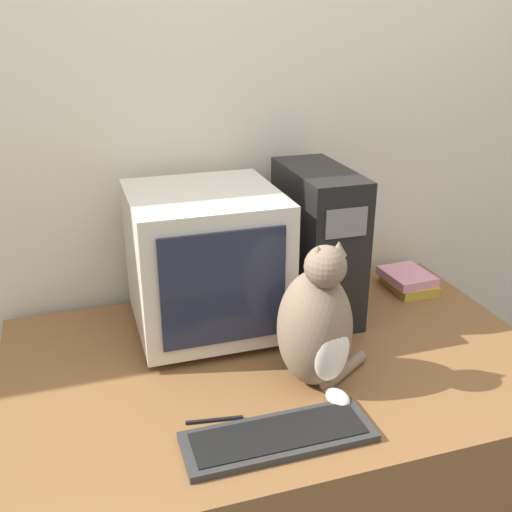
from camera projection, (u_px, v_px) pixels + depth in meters
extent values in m
cube|color=beige|center=(225.00, 137.00, 1.98)|extent=(7.00, 0.05, 2.50)
cube|color=brown|center=(276.00, 459.00, 1.84)|extent=(1.52, 0.96, 0.72)
cube|color=beige|center=(208.00, 323.00, 1.86)|extent=(0.30, 0.25, 0.02)
cube|color=beige|center=(205.00, 259.00, 1.78)|extent=(0.43, 0.42, 0.41)
cube|color=#1E2338|center=(224.00, 289.00, 1.59)|extent=(0.34, 0.01, 0.32)
cube|color=black|center=(317.00, 242.00, 1.89)|extent=(0.18, 0.39, 0.47)
cube|color=slate|center=(346.00, 223.00, 1.67)|extent=(0.13, 0.01, 0.08)
cube|color=#2D2D2D|center=(278.00, 437.00, 1.38)|extent=(0.44, 0.15, 0.02)
cube|color=black|center=(278.00, 433.00, 1.37)|extent=(0.40, 0.12, 0.00)
ellipsoid|color=#7A6651|center=(314.00, 328.00, 1.54)|extent=(0.23, 0.23, 0.32)
ellipsoid|color=white|center=(331.00, 350.00, 1.49)|extent=(0.11, 0.07, 0.17)
sphere|color=#7A6651|center=(325.00, 266.00, 1.44)|extent=(0.12, 0.12, 0.10)
cone|color=#7A6651|center=(318.00, 252.00, 1.41)|extent=(0.04, 0.04, 0.04)
cone|color=#7A6651|center=(339.00, 248.00, 1.44)|extent=(0.04, 0.04, 0.04)
ellipsoid|color=white|center=(338.00, 398.00, 1.50)|extent=(0.06, 0.08, 0.04)
cylinder|color=#7A6651|center=(344.00, 370.00, 1.62)|extent=(0.18, 0.13, 0.03)
cube|color=gold|center=(409.00, 284.00, 2.12)|extent=(0.14, 0.19, 0.03)
cube|color=pink|center=(407.00, 276.00, 2.10)|extent=(0.15, 0.18, 0.03)
cylinder|color=black|center=(214.00, 420.00, 1.44)|extent=(0.14, 0.03, 0.01)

